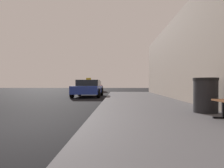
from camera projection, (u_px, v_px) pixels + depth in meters
The scene contains 4 objects.
sidewalk at pixel (181, 130), 3.97m from camera, with size 4.00×32.00×0.15m, color #5B5B60.
trash_bin at pixel (206, 95), 5.80m from camera, with size 0.71×0.71×1.02m.
car_blue at pixel (88, 88), 15.04m from camera, with size 2.06×4.31×1.43m.
car_red at pixel (94, 86), 24.26m from camera, with size 1.95×4.24×1.43m.
Camera 1 is at (2.73, -4.01, 1.00)m, focal length 31.77 mm.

